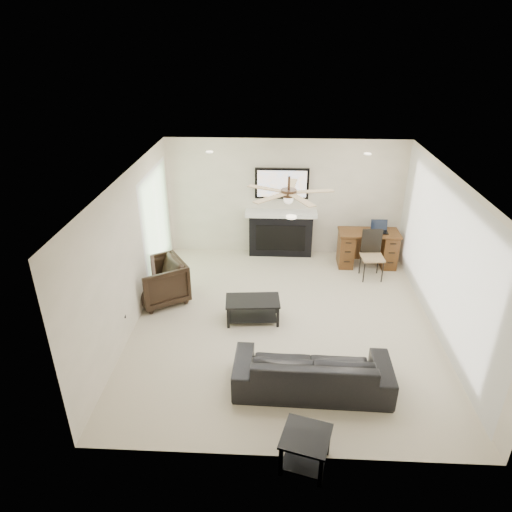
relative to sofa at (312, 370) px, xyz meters
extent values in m
plane|color=beige|center=(-0.36, 1.59, -0.31)|extent=(5.50, 5.50, 0.00)
cube|color=white|center=(-0.36, 1.59, 2.19)|extent=(5.00, 5.50, 0.04)
cube|color=beige|center=(-0.36, 4.34, 0.94)|extent=(5.00, 0.04, 2.50)
cube|color=beige|center=(-0.36, -1.16, 0.94)|extent=(5.00, 0.04, 2.50)
cube|color=beige|center=(-2.86, 1.59, 0.94)|extent=(0.04, 5.50, 2.50)
cube|color=beige|center=(2.14, 1.59, 0.94)|extent=(0.04, 5.50, 2.50)
cube|color=silver|center=(2.09, 1.69, 0.92)|extent=(0.04, 5.10, 2.40)
cube|color=#93BC89|center=(-2.82, 3.14, 0.74)|extent=(0.04, 1.80, 2.10)
cylinder|color=#382619|center=(-0.36, 1.69, 1.94)|extent=(1.40, 1.40, 0.30)
imported|color=black|center=(0.00, 0.00, 0.00)|extent=(2.15, 0.88, 0.62)
imported|color=black|center=(-2.60, 2.15, 0.08)|extent=(1.18, 1.17, 0.78)
cube|color=black|center=(-0.90, 1.60, -0.11)|extent=(0.94, 0.57, 0.40)
cube|color=black|center=(-0.15, -1.25, -0.09)|extent=(0.64, 0.64, 0.45)
cube|color=black|center=(-3.15, 1.10, -0.09)|extent=(0.62, 0.62, 0.45)
cube|color=black|center=(-0.44, 4.17, 0.64)|extent=(1.52, 0.34, 1.91)
cube|color=#402510|center=(1.36, 3.75, 0.07)|extent=(1.22, 0.56, 0.76)
cube|color=black|center=(1.36, 3.20, 0.17)|extent=(0.45, 0.46, 0.97)
cube|color=black|center=(1.56, 3.73, 0.56)|extent=(0.33, 0.24, 0.23)
camera|label=1|loc=(-0.52, -4.88, 4.13)|focal=32.00mm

